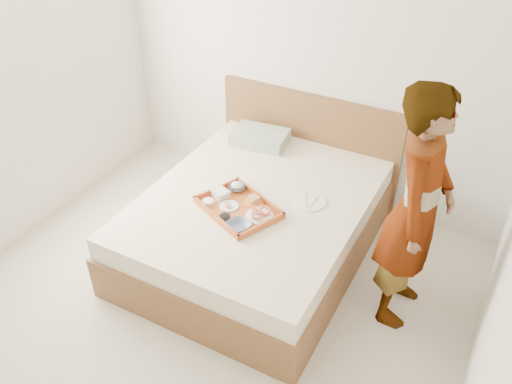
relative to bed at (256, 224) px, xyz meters
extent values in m
cube|color=#BEB1A1|center=(-0.05, -1.00, -0.27)|extent=(3.50, 4.00, 0.01)
cube|color=silver|center=(-0.05, 1.00, 1.04)|extent=(3.50, 0.01, 2.60)
cube|color=silver|center=(1.70, -1.00, 1.04)|extent=(0.01, 4.00, 2.60)
cube|color=brown|center=(0.00, 0.00, 0.00)|extent=(1.65, 2.00, 0.53)
cube|color=brown|center=(0.00, 0.97, 0.21)|extent=(1.65, 0.06, 0.95)
cube|color=#9EAF9A|center=(-0.34, 0.70, 0.32)|extent=(0.50, 0.37, 0.11)
cube|color=#B55222|center=(-0.04, -0.21, 0.29)|extent=(0.68, 0.61, 0.05)
cylinder|color=white|center=(0.14, -0.22, 0.29)|extent=(0.26, 0.26, 0.01)
imported|color=#1C2A4A|center=(0.08, -0.40, 0.30)|extent=(0.21, 0.21, 0.04)
cylinder|color=black|center=(-0.06, -0.36, 0.30)|extent=(0.11, 0.11, 0.03)
cylinder|color=white|center=(-0.11, -0.22, 0.29)|extent=(0.18, 0.18, 0.01)
cylinder|color=orange|center=(0.03, -0.10, 0.29)|extent=(0.18, 0.18, 0.01)
imported|color=#1C2A4A|center=(-0.16, -0.01, 0.30)|extent=(0.16, 0.16, 0.04)
cube|color=silver|center=(-0.23, -0.14, 0.31)|extent=(0.15, 0.14, 0.05)
cylinder|color=white|center=(-0.26, -0.26, 0.29)|extent=(0.11, 0.11, 0.03)
cylinder|color=white|center=(0.38, 0.12, 0.27)|extent=(0.27, 0.27, 0.01)
imported|color=white|center=(1.15, -0.05, 0.59)|extent=(0.41, 0.62, 1.71)
camera|label=1|loc=(1.50, -2.80, 2.60)|focal=37.13mm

